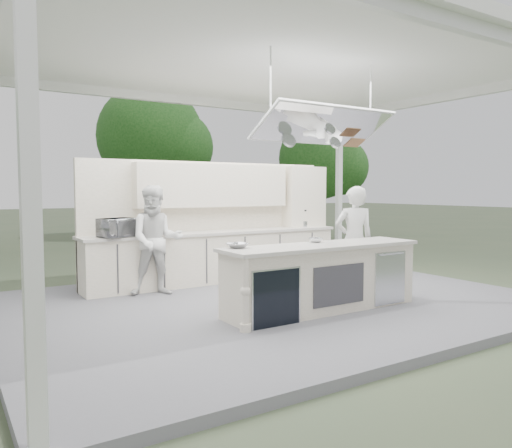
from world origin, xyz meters
TOP-DOWN VIEW (x-y plane):
  - ground at (0.00, 0.00)m, footprint 90.00×90.00m
  - stage_deck at (0.00, 0.00)m, footprint 8.00×6.00m
  - tent at (0.00, -0.01)m, footprint 8.20×6.20m
  - demo_island at (0.18, -0.91)m, footprint 3.10×0.79m
  - back_counter at (0.00, 1.90)m, footprint 5.08×0.72m
  - back_wall_unit at (0.44, 2.11)m, footprint 5.05×0.48m
  - tree_cluster at (-0.16, 9.77)m, footprint 19.55×9.40m
  - head_chef at (1.37, -0.31)m, footprint 0.77×0.65m
  - sous_chef at (-1.42, 1.37)m, footprint 1.04×0.92m
  - toaster_oven at (-1.96, 1.70)m, footprint 0.66×0.55m
  - bowl_large at (-1.06, -0.65)m, footprint 0.32×0.32m
  - bowl_small at (0.28, -0.65)m, footprint 0.26×0.26m

SIDE VIEW (x-z plane):
  - ground at x=0.00m, z-range 0.00..0.00m
  - stage_deck at x=0.00m, z-range 0.00..0.12m
  - demo_island at x=0.18m, z-range 0.12..1.07m
  - back_counter at x=0.00m, z-range 0.12..1.07m
  - head_chef at x=1.37m, z-range 0.12..1.90m
  - sous_chef at x=-1.42m, z-range 0.12..1.92m
  - bowl_small at x=0.28m, z-range 1.07..1.14m
  - bowl_large at x=-1.06m, z-range 1.07..1.14m
  - toaster_oven at x=-1.96m, z-range 1.07..1.38m
  - back_wall_unit at x=0.44m, z-range 0.45..2.70m
  - tree_cluster at x=-0.16m, z-range 0.36..6.21m
  - tent at x=0.00m, z-range 1.78..5.64m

